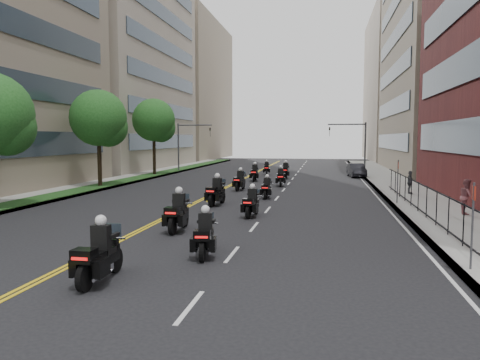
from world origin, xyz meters
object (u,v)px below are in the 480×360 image
object	(u,v)px
motorcycle_4	(216,193)
motorcycle_5	(267,189)
motorcycle_0	(99,256)
motorcycle_9	(285,171)
motorcycle_3	(252,204)
motorcycle_7	(281,178)
pedestrian_b	(467,197)
pedestrian_c	(410,182)
parked_sedan	(356,170)
motorcycle_1	(205,236)
motorcycle_10	(267,169)
motorcycle_8	(255,174)
motorcycle_6	(240,181)
motorcycle_2	(178,214)

from	to	relation	value
motorcycle_4	motorcycle_5	size ratio (longest dim) A/B	1.20
motorcycle_0	motorcycle_5	xyz separation A→B (m)	(2.29, 18.49, -0.11)
motorcycle_0	motorcycle_5	size ratio (longest dim) A/B	1.17
motorcycle_4	motorcycle_9	xyz separation A→B (m)	(2.47, 18.76, -0.03)
motorcycle_0	motorcycle_3	world-z (taller)	motorcycle_0
motorcycle_7	motorcycle_3	bearing A→B (deg)	-94.17
motorcycle_0	motorcycle_9	xyz separation A→B (m)	(2.25, 33.61, -0.01)
pedestrian_b	pedestrian_c	world-z (taller)	pedestrian_b
parked_sedan	pedestrian_b	xyz separation A→B (m)	(3.76, -23.87, 0.35)
motorcycle_1	motorcycle_10	xyz separation A→B (m)	(-2.25, 34.86, -0.04)
motorcycle_8	motorcycle_1	bearing A→B (deg)	-87.03
motorcycle_6	pedestrian_b	distance (m)	16.38
motorcycle_8	motorcycle_10	bearing A→B (deg)	86.74
motorcycle_10	pedestrian_b	distance (m)	28.27
motorcycle_4	motorcycle_0	bearing A→B (deg)	-82.11
motorcycle_1	motorcycle_2	bearing A→B (deg)	111.52
parked_sedan	motorcycle_5	bearing A→B (deg)	-116.48
motorcycle_1	motorcycle_3	bearing A→B (deg)	80.09
motorcycle_9	motorcycle_10	world-z (taller)	motorcycle_9
motorcycle_3	parked_sedan	distance (m)	26.47
motorcycle_9	motorcycle_4	bearing A→B (deg)	-96.03
motorcycle_0	motorcycle_1	world-z (taller)	motorcycle_0
motorcycle_1	pedestrian_c	bearing A→B (deg)	54.73
motorcycle_2	motorcycle_6	size ratio (longest dim) A/B	1.08
motorcycle_9	motorcycle_3	bearing A→B (deg)	-88.11
motorcycle_9	motorcycle_5	bearing A→B (deg)	-88.41
motorcycle_3	motorcycle_5	bearing A→B (deg)	96.23
motorcycle_8	parked_sedan	bearing A→B (deg)	31.93
motorcycle_0	pedestrian_b	distance (m)	18.32
motorcycle_4	pedestrian_b	distance (m)	13.24
motorcycle_2	pedestrian_c	distance (m)	18.56
parked_sedan	motorcycle_0	bearing A→B (deg)	-109.96
pedestrian_c	motorcycle_5	bearing A→B (deg)	109.25
parked_sedan	pedestrian_b	bearing A→B (deg)	-87.10
motorcycle_3	motorcycle_6	distance (m)	11.80
motorcycle_1	motorcycle_9	bearing A→B (deg)	82.06
motorcycle_4	motorcycle_9	world-z (taller)	motorcycle_4
motorcycle_2	motorcycle_8	distance (m)	23.39
motorcycle_3	motorcycle_9	size ratio (longest dim) A/B	0.92
parked_sedan	motorcycle_7	bearing A→B (deg)	-128.45
parked_sedan	pedestrian_b	size ratio (longest dim) A/B	2.35
parked_sedan	pedestrian_b	distance (m)	24.17
pedestrian_b	motorcycle_10	bearing A→B (deg)	36.56
motorcycle_2	motorcycle_4	bearing A→B (deg)	90.29
motorcycle_1	motorcycle_9	xyz separation A→B (m)	(0.14, 30.37, 0.04)
motorcycle_7	pedestrian_c	bearing A→B (deg)	-31.82
motorcycle_8	parked_sedan	distance (m)	11.38
motorcycle_5	motorcycle_9	distance (m)	15.12
parked_sedan	pedestrian_c	xyz separation A→B (m)	(2.52, -15.37, 0.25)
motorcycle_1	motorcycle_5	distance (m)	15.26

